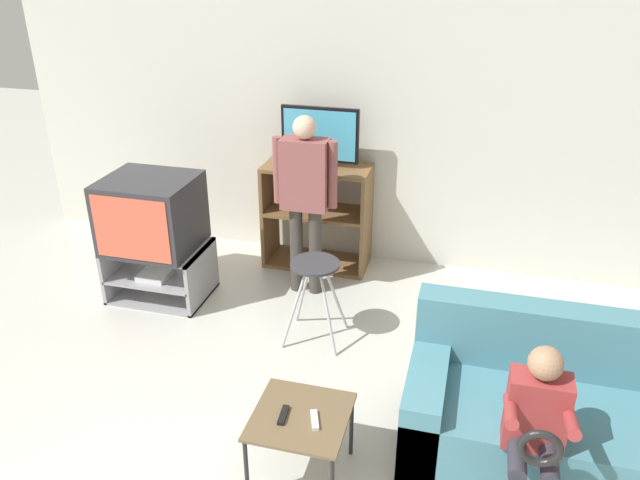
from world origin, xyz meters
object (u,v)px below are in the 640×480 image
Objects in this scene: snack_table at (301,422)px; remote_control_black at (283,415)px; tv_stand at (160,271)px; person_standing_adult at (305,190)px; media_shelf at (317,215)px; television_flat at (320,138)px; folding_stool at (315,277)px; person_seated_child at (536,427)px; television_main at (151,214)px; couch at (568,418)px; remote_control_white at (315,420)px.

remote_control_black reaches higher than snack_table.
person_standing_adult reaches higher than tv_stand.
media_shelf is 2.59m from snack_table.
television_flat is 0.60m from person_standing_adult.
person_standing_adult is (-0.55, 2.01, 0.54)m from snack_table.
folding_stool is at bearing -75.44° from media_shelf.
television_main is at bearing 151.78° from person_seated_child.
remote_control_black is at bearing -77.19° from person_standing_adult.
television_main is at bearing -161.62° from person_standing_adult.
television_flat is at bearing 134.97° from couch.
television_main is 1.48m from media_shelf.
remote_control_white is (1.82, -1.64, -0.31)m from television_main.
television_flat is at bearing 84.40° from remote_control_white.
folding_stool reaches higher than remote_control_black.
snack_table is 1.21m from person_seated_child.
tv_stand is 0.43× the size of couch.
folding_stool is 1.91m from couch.
person_standing_adult is at bearing 87.46° from remote_control_white.
media_shelf is 0.95× the size of person_seated_child.
folding_stool is (0.28, -1.20, -0.68)m from television_flat.
tv_stand is 1.42m from person_standing_adult.
remote_control_white is (1.81, -1.64, 0.22)m from tv_stand.
person_standing_adult reaches higher than snack_table.
snack_table is at bearing -42.99° from television_main.
tv_stand is 0.83× the size of media_shelf.
couch is at bearing -18.97° from tv_stand.
snack_table is (0.57, -2.54, -0.82)m from television_flat.
couch is (1.72, -0.80, -0.24)m from folding_stool.
remote_control_black is at bearing 162.11° from remote_control_white.
person_seated_child is (1.75, -1.96, -0.33)m from person_standing_adult.
couch is at bearing -18.90° from television_main.
remote_control_black is at bearing -159.62° from couch.
person_standing_adult reaches higher than couch.
media_shelf reaches higher than snack_table.
person_seated_child is at bearing -54.14° from media_shelf.
remote_control_black is 0.08× the size of couch.
remote_control_white is at bearing -75.08° from media_shelf.
television_main is 1.10× the size of folding_stool.
snack_table is at bearing 16.53° from remote_control_black.
tv_stand is 1.54× the size of snack_table.
media_shelf is at bearing 96.55° from remote_control_black.
remote_control_white is at bearing -42.31° from tv_stand.
television_flat is 0.37× the size of couch.
television_flat is at bearing 103.28° from folding_stool.
television_main is 4.95× the size of remote_control_white.
television_flat is 2.98m from couch.
television_main reaches higher than snack_table.
tv_stand is 1.17× the size of television_flat.
person_standing_adult is (-0.46, 2.04, 0.48)m from remote_control_black.
person_seated_child is (1.48, -1.29, 0.06)m from folding_stool.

